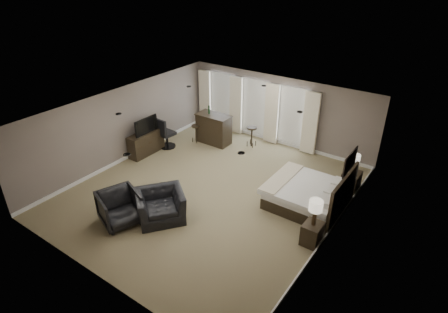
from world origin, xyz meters
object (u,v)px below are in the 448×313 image
Objects in this scene: bed at (305,184)px; nightstand_far at (351,182)px; lamp_near at (315,213)px; armchair_far at (120,207)px; lamp_far at (354,164)px; desk_chair at (167,133)px; nightstand_near at (312,233)px; bar_counter at (214,129)px; dresser at (146,143)px; armchair_near at (160,201)px; bar_stool_left at (196,134)px; bar_stool_right at (252,137)px; tv at (145,131)px.

nightstand_far is (0.89, 1.45, -0.34)m from bed.
armchair_far is (-4.55, -2.19, -0.42)m from lamp_near.
lamp_far reaches higher than nightstand_far.
nightstand_far is at bearing 90.00° from lamp_near.
nightstand_near is at bearing 168.79° from desk_chair.
dresser is at bearing -124.62° from bar_counter.
desk_chair is (-6.65, 1.90, -0.34)m from lamp_near.
desk_chair is at bearing 78.27° from armchair_near.
bar_counter is 0.73m from bar_stool_left.
bar_stool_right is 3.19m from desk_chair.
desk_chair is (-6.65, -1.00, 0.27)m from nightstand_far.
bar_counter is at bearing 29.94° from bar_stool_left.
armchair_near reaches higher than tv.
lamp_far reaches higher than bar_stool_right.
nightstand_near is 5.06m from armchair_far.
nightstand_near is 0.44× the size of bar_counter.
armchair_far is at bearing -154.32° from nightstand_near.
desk_chair is (-6.65, -1.00, -0.36)m from lamp_far.
nightstand_far is 6.04m from bar_stool_left.
desk_chair is at bearing 47.93° from armchair_far.
dresser is (-6.92, -1.81, -0.54)m from lamp_far.
bar_stool_left is (0.88, 1.80, -0.55)m from tv.
armchair_near is at bearing -159.34° from nightstand_near.
lamp_far is at bearing -3.50° from armchair_near.
bed is 2.01× the size of armchair_far.
armchair_near is 1.83× the size of bar_stool_left.
bar_counter is (-0.89, 5.42, 0.07)m from armchair_far.
dresser is 3.92m from bar_stool_right.
nightstand_near is at bearing -8.96° from dresser.
armchair_far reaches higher than bar_stool_right.
armchair_near is (-3.80, -4.33, -0.40)m from lamp_far.
nightstand_near is 0.74× the size of bar_stool_right.
lamp_far is 5.77m from armchair_near.
bar_counter reaches higher than nightstand_near.
armchair_near is at bearing -86.78° from bar_stool_right.
bar_stool_right is at bearing 167.54° from nightstand_far.
desk_chair is (-6.65, 1.90, 0.30)m from nightstand_near.
lamp_far is 5.46m from bar_counter.
bed is 1.73m from nightstand_far.
lamp_far is at bearing 58.46° from bed.
tv is 4.06m from armchair_far.
armchair_far is 4.60m from desk_chair.
dresser is (-6.92, -1.81, 0.09)m from nightstand_far.
tv is at bearing -165.35° from lamp_far.
bed is at bearing 121.54° from nightstand_near.
armchair_near is (-3.80, -1.43, -0.38)m from lamp_near.
lamp_far is 0.60× the size of tv.
tv is 1.00× the size of armchair_far.
bar_stool_left is at bearing -150.06° from bar_counter.
bar_counter reaches higher than nightstand_far.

